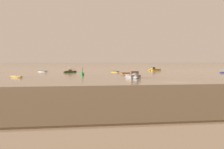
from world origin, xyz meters
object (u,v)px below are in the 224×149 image
(motorboat_moored_0, at_px, (134,77))
(rowboat_moored_5, at_px, (16,77))
(rowboat_moored_0, at_px, (115,72))
(rowboat_moored_3, at_px, (42,72))
(rowboat_moored_1, at_px, (128,74))
(channel_buoy, at_px, (83,74))
(motorboat_moored_2, at_px, (153,70))
(sailboat_moored_2, at_px, (70,72))

(motorboat_moored_0, height_order, rowboat_moored_5, motorboat_moored_0)
(rowboat_moored_0, height_order, rowboat_moored_3, rowboat_moored_3)
(rowboat_moored_0, bearing_deg, rowboat_moored_5, 102.15)
(rowboat_moored_1, distance_m, channel_buoy, 14.29)
(rowboat_moored_5, bearing_deg, motorboat_moored_2, 72.78)
(sailboat_moored_2, distance_m, rowboat_moored_5, 28.26)
(channel_buoy, bearing_deg, rowboat_moored_5, -156.49)
(rowboat_moored_1, relative_size, motorboat_moored_2, 0.68)
(motorboat_moored_0, relative_size, motorboat_moored_2, 1.12)
(rowboat_moored_1, height_order, rowboat_moored_3, rowboat_moored_3)
(rowboat_moored_5, relative_size, channel_buoy, 1.61)
(rowboat_moored_1, distance_m, sailboat_moored_2, 21.48)
(rowboat_moored_1, bearing_deg, rowboat_moored_5, 23.83)
(motorboat_moored_0, xyz_separation_m, rowboat_moored_1, (2.37, 18.12, -0.20))
(sailboat_moored_2, bearing_deg, rowboat_moored_3, -60.87)
(rowboat_moored_0, height_order, motorboat_moored_2, motorboat_moored_2)
(channel_buoy, bearing_deg, rowboat_moored_1, 19.43)
(rowboat_moored_1, bearing_deg, rowboat_moored_3, -32.86)
(sailboat_moored_2, bearing_deg, motorboat_moored_2, 164.30)
(rowboat_moored_3, relative_size, channel_buoy, 1.80)
(channel_buoy, bearing_deg, rowboat_moored_3, 118.69)
(rowboat_moored_0, height_order, channel_buoy, channel_buoy)
(motorboat_moored_2, bearing_deg, channel_buoy, 15.36)
(rowboat_moored_0, relative_size, sailboat_moored_2, 0.71)
(motorboat_moored_0, relative_size, rowboat_moored_1, 1.65)
(motorboat_moored_0, distance_m, rowboat_moored_5, 27.82)
(rowboat_moored_1, height_order, channel_buoy, channel_buoy)
(motorboat_moored_0, relative_size, rowboat_moored_0, 1.53)
(motorboat_moored_0, bearing_deg, rowboat_moored_1, 170.88)
(motorboat_moored_2, bearing_deg, rowboat_moored_0, 5.73)
(motorboat_moored_2, height_order, sailboat_moored_2, sailboat_moored_2)
(rowboat_moored_1, relative_size, rowboat_moored_5, 1.08)
(motorboat_moored_0, height_order, channel_buoy, channel_buoy)
(rowboat_moored_3, distance_m, channel_buoy, 26.24)
(rowboat_moored_0, distance_m, sailboat_moored_2, 14.95)
(rowboat_moored_1, bearing_deg, motorboat_moored_0, 84.70)
(rowboat_moored_0, distance_m, motorboat_moored_2, 20.94)
(rowboat_moored_0, bearing_deg, channel_buoy, 116.67)
(motorboat_moored_2, relative_size, channel_buoy, 2.55)
(channel_buoy, bearing_deg, rowboat_moored_0, 55.07)
(motorboat_moored_2, bearing_deg, rowboat_moored_3, -21.74)
(motorboat_moored_0, relative_size, channel_buoy, 2.85)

